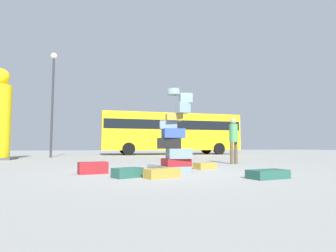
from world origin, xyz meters
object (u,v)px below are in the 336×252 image
Objects in this scene: lamp_post at (53,88)px; suitcase_tan_foreground_near at (162,173)px; suitcase_teal_right_side at (268,174)px; suitcase_teal_behind_tower at (127,173)px; parked_bus at (171,131)px; suitcase_tower at (175,142)px; suitcase_maroon_white_trunk at (93,168)px; suitcase_tan_upright_blue at (205,166)px; person_bearded_onlooker at (234,137)px.

suitcase_tan_foreground_near is at bearing -72.05° from lamp_post.
suitcase_teal_right_side is 2.74m from suitcase_teal_behind_tower.
suitcase_tower is at bearing -105.48° from parked_bus.
lamp_post is (-4.17, 10.10, 3.19)m from suitcase_tower.
suitcase_tower is at bearing -67.58° from lamp_post.
suitcase_tower is 2.59× the size of suitcase_teal_right_side.
suitcase_tower is 1.57m from suitcase_teal_behind_tower.
suitcase_maroon_white_trunk reaches higher than suitcase_tan_foreground_near.
suitcase_tower is 11.39m from lamp_post.
parked_bus is 1.80× the size of lamp_post.
lamp_post is (-8.22, -4.03, 2.09)m from parked_bus.
suitcase_tan_upright_blue is at bearing 7.23° from suitcase_teal_behind_tower.
parked_bus is at bearing 62.11° from suitcase_tan_upright_blue.
parked_bus is (2.68, 15.80, 1.75)m from suitcase_teal_right_side.
lamp_post is (-5.54, 11.77, 3.84)m from suitcase_teal_right_side.
suitcase_teal_right_side is 4.50m from person_bearded_onlooker.
parked_bus reaches higher than suitcase_teal_behind_tower.
lamp_post is (-2.28, 9.92, 3.80)m from suitcase_maroon_white_trunk.
suitcase_teal_behind_tower is at bearing 138.30° from suitcase_tan_foreground_near.
suitcase_teal_behind_tower is (-1.22, -0.76, -0.64)m from suitcase_tower.
lamp_post is at bearing 87.34° from suitcase_tan_foreground_near.
suitcase_tan_upright_blue is at bearing -60.94° from lamp_post.
suitcase_teal_behind_tower is (-0.65, 0.25, 0.00)m from suitcase_tan_foreground_near.
suitcase_teal_right_side is at bearing -99.10° from parked_bus.
suitcase_tan_foreground_near is 12.30m from lamp_post.
suitcase_tower is 3.85m from person_bearded_onlooker.
suitcase_teal_right_side is (1.37, -1.67, -0.65)m from suitcase_tower.
person_bearded_onlooker is 10.88m from lamp_post.
suitcase_tan_upright_blue is 13.89m from parked_bus.
lamp_post is (-5.24, 9.43, 3.84)m from suitcase_tan_upright_blue.
suitcase_teal_right_side is 1.38× the size of suitcase_teal_behind_tower.
suitcase_maroon_white_trunk is at bearing 174.09° from suitcase_tan_upright_blue.
person_bearded_onlooker is 11.77m from parked_bus.
suitcase_tower is 1.99m from suitcase_maroon_white_trunk.
suitcase_maroon_white_trunk is at bearing 5.33° from person_bearded_onlooker.
suitcase_maroon_white_trunk is 0.11× the size of lamp_post.
suitcase_tower is at bearing -16.07° from suitcase_maroon_white_trunk.
parked_bus is 9.39m from lamp_post.
suitcase_tan_foreground_near is 0.12× the size of lamp_post.
suitcase_teal_behind_tower is at bearing 17.80° from person_bearded_onlooker.
parked_bus reaches higher than suitcase_tan_foreground_near.
suitcase_tower is 1.42m from suitcase_tan_upright_blue.
suitcase_maroon_white_trunk reaches higher than suitcase_teal_right_side.
suitcase_teal_behind_tower is at bearing -163.26° from suitcase_tan_upright_blue.
lamp_post reaches higher than suitcase_tan_foreground_near.
person_bearded_onlooker is 0.15× the size of parked_bus.
suitcase_teal_behind_tower is 0.05× the size of parked_bus.
parked_bus reaches higher than suitcase_tower.
lamp_post reaches higher than suitcase_maroon_white_trunk.
parked_bus reaches higher than suitcase_teal_right_side.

